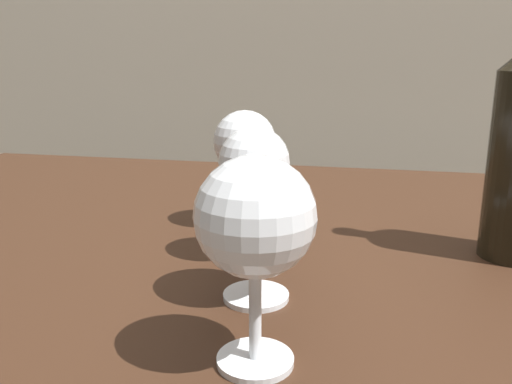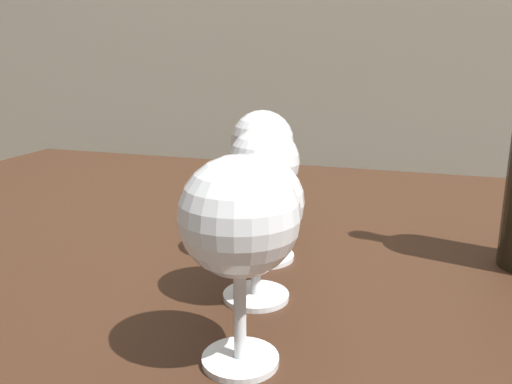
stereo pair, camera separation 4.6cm
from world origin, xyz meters
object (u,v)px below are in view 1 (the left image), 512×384
wine_glass_chardonnay (256,206)px  wine_glass_white (254,166)px  wine_glass_cabernet (255,220)px  wine_glass_port (245,146)px

wine_glass_chardonnay → wine_glass_white: bearing=102.8°
wine_glass_white → wine_glass_cabernet: bearing=-77.9°
wine_glass_chardonnay → wine_glass_white: 0.10m
wine_glass_white → wine_glass_port: 0.11m
wine_glass_cabernet → wine_glass_port: 0.32m
wine_glass_cabernet → wine_glass_white: 0.20m
wine_glass_chardonnay → wine_glass_white: size_ratio=0.92×
wine_glass_cabernet → wine_glass_port: size_ratio=1.03×
wine_glass_chardonnay → wine_glass_port: size_ratio=0.90×
wine_glass_cabernet → wine_glass_chardonnay: wine_glass_cabernet is taller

